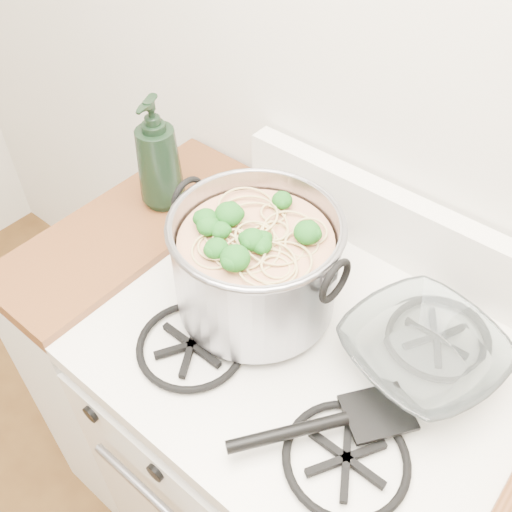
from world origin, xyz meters
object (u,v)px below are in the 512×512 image
(glass_bowl, at_px, (420,357))
(gas_range, at_px, (299,458))
(stock_pot, at_px, (256,264))
(bottle, at_px, (157,154))
(spatula, at_px, (378,410))

(glass_bowl, bearing_deg, gas_range, -154.88)
(gas_range, distance_m, glass_bowl, 0.54)
(gas_range, relative_size, stock_pot, 2.69)
(glass_bowl, bearing_deg, bottle, 178.09)
(gas_range, distance_m, stock_pot, 0.60)
(stock_pot, relative_size, glass_bowl, 3.26)
(stock_pot, height_order, spatula, stock_pot)
(glass_bowl, xyz_separation_m, bottle, (-0.67, 0.02, 0.12))
(gas_range, height_order, stock_pot, stock_pot)
(glass_bowl, height_order, bottle, bottle)
(gas_range, bearing_deg, stock_pot, 177.21)
(stock_pot, xyz_separation_m, spatula, (0.31, -0.06, -0.09))
(spatula, bearing_deg, glass_bowl, 124.47)
(stock_pot, height_order, bottle, bottle)
(gas_range, relative_size, bottle, 3.47)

